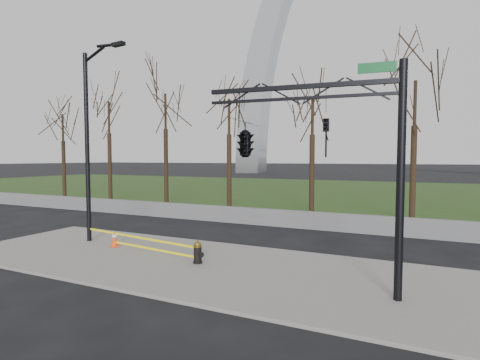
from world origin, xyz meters
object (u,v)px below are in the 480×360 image
at_px(traffic_cone, 115,239).
at_px(traffic_signal_mast, 272,139).
at_px(fire_hydrant, 198,253).
at_px(street_light, 90,133).

height_order(traffic_cone, traffic_signal_mast, traffic_signal_mast).
bearing_deg(traffic_signal_mast, fire_hydrant, 155.85).
xyz_separation_m(street_light, traffic_signal_mast, (8.75, -1.90, -0.55)).
relative_size(traffic_cone, traffic_signal_mast, 0.10).
bearing_deg(street_light, traffic_signal_mast, -6.79).
height_order(traffic_cone, street_light, street_light).
xyz_separation_m(traffic_cone, traffic_signal_mast, (7.23, -1.57, 3.74)).
bearing_deg(street_light, traffic_cone, -6.51).
distance_m(street_light, traffic_signal_mast, 8.97).
bearing_deg(traffic_cone, traffic_signal_mast, -12.28).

